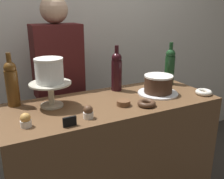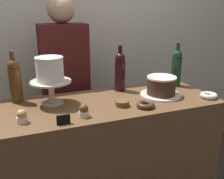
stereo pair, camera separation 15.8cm
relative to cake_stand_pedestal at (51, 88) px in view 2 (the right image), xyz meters
The scene contains 16 objects.
back_wall 0.88m from the cake_stand_pedestal, 64.35° to the left, with size 6.00×0.05×2.60m.
display_counter 0.68m from the cake_stand_pedestal, 14.50° to the right, with size 1.37×0.55×0.94m.
cake_stand_pedestal is the anchor object (origin of this frame).
white_layer_cake 0.12m from the cake_stand_pedestal, ahead, with size 0.17×0.17×0.15m.
silver_serving_platter 0.73m from the cake_stand_pedestal, ahead, with size 0.28×0.28×0.01m.
chocolate_round_cake 0.73m from the cake_stand_pedestal, ahead, with size 0.20×0.20×0.12m.
wine_bottle_dark_red 0.51m from the cake_stand_pedestal, 11.27° to the left, with size 0.08×0.08×0.33m.
wine_bottle_green 0.94m from the cake_stand_pedestal, ahead, with size 0.08×0.08×0.33m.
wine_bottle_amber 0.24m from the cake_stand_pedestal, 150.18° to the left, with size 0.08×0.08×0.33m.
cupcake_chocolate 0.30m from the cake_stand_pedestal, 63.20° to the right, with size 0.06×0.06×0.07m.
cupcake_caramel 0.30m from the cake_stand_pedestal, 130.24° to the right, with size 0.06×0.06×0.07m.
donut_chocolate 0.58m from the cake_stand_pedestal, 26.63° to the right, with size 0.11×0.11×0.03m.
donut_sugar 1.03m from the cake_stand_pedestal, 14.74° to the right, with size 0.11×0.11×0.03m.
cookie_stack 0.45m from the cake_stand_pedestal, 25.56° to the right, with size 0.08×0.08×0.03m.
price_sign_chalkboard 0.32m from the cake_stand_pedestal, 87.84° to the right, with size 0.07×0.01×0.05m.
barista_figure 0.50m from the cake_stand_pedestal, 69.15° to the left, with size 0.36×0.22×1.60m.
Camera 2 is at (-0.54, -1.41, 1.51)m, focal length 40.28 mm.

